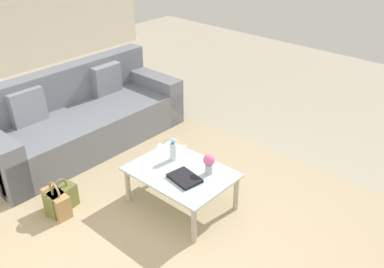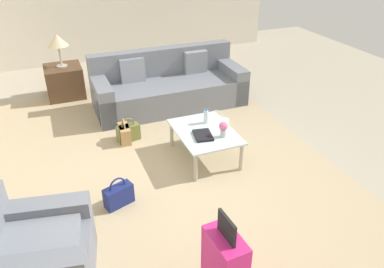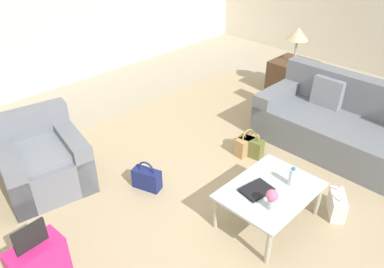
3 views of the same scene
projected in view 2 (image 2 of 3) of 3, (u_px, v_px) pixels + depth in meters
The scene contains 15 objects.
ground_plane at pixel (180, 182), 4.52m from camera, with size 12.00×12.00×0.00m, color #A89E89.
area_rug at pixel (150, 160), 4.94m from camera, with size 5.20×4.40×0.01m, color tan.
couch at pixel (168, 87), 6.35m from camera, with size 0.98×2.48×0.90m.
armchair at pixel (29, 259), 3.12m from camera, with size 1.02×1.04×0.82m.
coffee_table at pixel (205, 134), 4.83m from camera, with size 0.97×0.72×0.41m.
water_bottle at pixel (206, 116), 4.96m from camera, with size 0.06×0.06×0.20m.
coffee_table_book at pixel (203, 135), 4.68m from camera, with size 0.30×0.21×0.03m, color black.
flower_vase at pixel (223, 128), 4.62m from camera, with size 0.11×0.11×0.21m.
side_table at pixel (65, 82), 6.65m from camera, with size 0.62×0.62×0.55m, color #513823.
table_lamp at pixel (57, 41), 6.29m from camera, with size 0.35×0.35×0.56m.
suitcase_magenta at pixel (225, 264), 2.99m from camera, with size 0.41×0.25×0.85m.
handbag_olive at pixel (128, 132), 5.34m from camera, with size 0.19×0.34×0.36m.
handbag_white at pixel (217, 124), 5.56m from camera, with size 0.34×0.30×0.36m.
handbag_tan at pixel (125, 133), 5.31m from camera, with size 0.33×0.16×0.36m.
handbag_navy at pixel (119, 195), 4.11m from camera, with size 0.24×0.35×0.36m.
Camera 2 is at (-3.44, 1.22, 2.74)m, focal length 35.00 mm.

